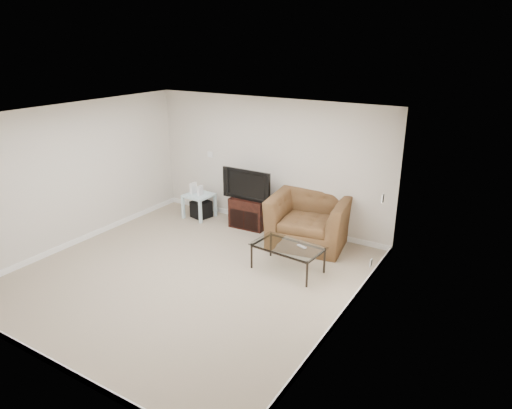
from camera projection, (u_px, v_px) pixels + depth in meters
The scene contains 18 objects.
floor at pixel (190, 274), 7.20m from camera, with size 5.00×5.00×0.00m, color tan.
ceiling at pixel (181, 115), 6.35m from camera, with size 5.00×5.00×0.00m, color white.
wall_back at pixel (269, 163), 8.78m from camera, with size 5.00×0.02×2.50m, color silver.
wall_left at pixel (75, 175), 8.00m from camera, with size 0.02×5.00×2.50m, color silver.
wall_right at pixel (345, 235), 5.55m from camera, with size 0.02×5.00×2.50m, color silver.
plate_back at pixel (210, 154), 9.46m from camera, with size 0.12×0.02×0.12m, color white.
plate_right_switch at pixel (383, 198), 6.84m from camera, with size 0.02×0.09×0.13m, color white.
plate_right_outlet at pixel (371, 263), 6.93m from camera, with size 0.02×0.08×0.12m, color white.
tv_stand at pixel (250, 212), 8.97m from camera, with size 0.71×0.49×0.59m, color black, non-canonical shape.
dvd_player at pixel (249, 203), 8.87m from camera, with size 0.39×0.27×0.05m, color black.
television at pixel (249, 184), 8.74m from camera, with size 0.97×0.19×0.60m, color black.
side_table at pixel (199, 206), 9.44m from camera, with size 0.52×0.52×0.50m, color silver, non-canonical shape.
subwoofer at pixel (201, 209), 9.47m from camera, with size 0.34×0.34×0.34m, color black.
game_console at pixel (193, 188), 9.37m from camera, with size 0.05×0.17×0.23m, color white.
game_case at pixel (200, 191), 9.27m from camera, with size 0.05×0.15×0.20m, color silver.
recliner at pixel (310, 213), 8.11m from camera, with size 1.37×0.89×1.19m, color brown.
coffee_table at pixel (288, 258), 7.26m from camera, with size 1.10×0.62×0.43m, color black, non-canonical shape.
remote at pixel (302, 246), 7.14m from camera, with size 0.17×0.05×0.02m, color #B2B2B7.
Camera 1 is at (4.22, -4.92, 3.50)m, focal length 32.00 mm.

